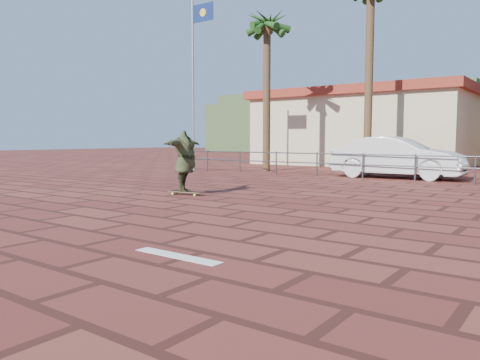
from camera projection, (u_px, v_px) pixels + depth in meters
name	position (u px, v px, depth m)	size (l,w,h in m)	color
ground	(198.00, 235.00, 7.57)	(120.00, 120.00, 0.00)	maroon
paint_stripe	(177.00, 256.00, 6.19)	(1.40, 0.22, 0.01)	white
guardrail	(415.00, 163.00, 17.13)	(24.06, 0.06, 1.00)	#47494F
flagpole	(195.00, 73.00, 21.82)	(1.30, 0.10, 8.00)	gray
palm_far_left	(267.00, 28.00, 22.23)	(2.40, 2.40, 8.25)	brown
building_west	(363.00, 127.00, 28.56)	(12.60, 7.60, 4.50)	beige
hill_back	(346.00, 122.00, 65.13)	(35.00, 14.00, 8.00)	#384C28
longboard	(185.00, 192.00, 12.97)	(1.07, 0.40, 0.10)	olive
skateboarder	(185.00, 161.00, 12.89)	(2.09, 0.57, 1.70)	#31391E
car_silver	(403.00, 155.00, 20.90)	(1.95, 4.83, 1.65)	silver
car_white	(397.00, 157.00, 18.51)	(1.75, 5.01, 1.65)	silver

